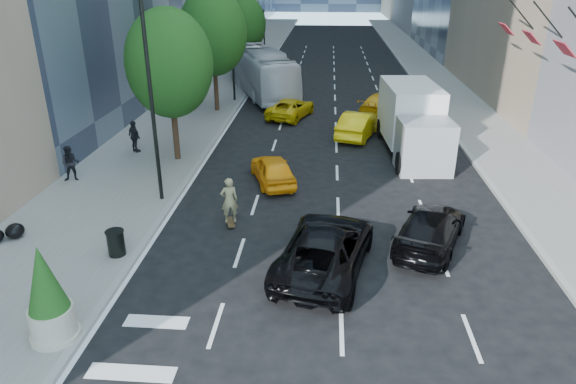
# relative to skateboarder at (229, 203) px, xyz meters

# --- Properties ---
(ground) EXTENTS (160.00, 160.00, 0.00)m
(ground) POSITION_rel_skateboarder_xyz_m (3.20, -2.09, -0.92)
(ground) COLOR black
(ground) RESTS_ON ground
(sidewalk_left) EXTENTS (6.00, 120.00, 0.15)m
(sidewalk_left) POSITION_rel_skateboarder_xyz_m (-5.80, 27.91, -0.84)
(sidewalk_left) COLOR slate
(sidewalk_left) RESTS_ON ground
(sidewalk_right) EXTENTS (4.00, 120.00, 0.15)m
(sidewalk_right) POSITION_rel_skateboarder_xyz_m (13.20, 27.91, -0.84)
(sidewalk_right) COLOR slate
(sidewalk_right) RESTS_ON ground
(lamp_near) EXTENTS (2.13, 0.22, 10.00)m
(lamp_near) POSITION_rel_skateboarder_xyz_m (-3.12, 1.91, 4.90)
(lamp_near) COLOR black
(lamp_near) RESTS_ON sidewalk_left
(lamp_far) EXTENTS (2.13, 0.22, 10.00)m
(lamp_far) POSITION_rel_skateboarder_xyz_m (-3.12, 19.91, 4.90)
(lamp_far) COLOR black
(lamp_far) RESTS_ON sidewalk_left
(tree_near) EXTENTS (4.20, 4.20, 7.46)m
(tree_near) POSITION_rel_skateboarder_xyz_m (-4.00, 6.91, 4.05)
(tree_near) COLOR black
(tree_near) RESTS_ON sidewalk_left
(tree_mid) EXTENTS (4.50, 4.50, 7.99)m
(tree_mid) POSITION_rel_skateboarder_xyz_m (-4.00, 16.91, 4.40)
(tree_mid) COLOR black
(tree_mid) RESTS_ON sidewalk_left
(tree_far) EXTENTS (3.90, 3.90, 6.92)m
(tree_far) POSITION_rel_skateboarder_xyz_m (-4.00, 29.91, 3.71)
(tree_far) COLOR black
(tree_far) RESTS_ON sidewalk_left
(traffic_signal) EXTENTS (2.48, 0.53, 5.20)m
(traffic_signal) POSITION_rel_skateboarder_xyz_m (-3.20, 37.91, 3.32)
(traffic_signal) COLOR black
(traffic_signal) RESTS_ON sidewalk_left
(facade_flags) EXTENTS (1.85, 13.30, 2.05)m
(facade_flags) POSITION_rel_skateboarder_xyz_m (13.84, 7.91, 5.27)
(facade_flags) COLOR black
(facade_flags) RESTS_ON ground
(skateboarder) EXTENTS (0.77, 0.63, 1.83)m
(skateboarder) POSITION_rel_skateboarder_xyz_m (0.00, 0.00, 0.00)
(skateboarder) COLOR #8A8056
(skateboarder) RESTS_ON ground
(black_sedan_lincoln) EXTENTS (3.71, 6.00, 1.55)m
(black_sedan_lincoln) POSITION_rel_skateboarder_xyz_m (3.70, -2.91, -0.14)
(black_sedan_lincoln) COLOR black
(black_sedan_lincoln) RESTS_ON ground
(black_sedan_mercedes) EXTENTS (3.55, 5.16, 1.39)m
(black_sedan_mercedes) POSITION_rel_skateboarder_xyz_m (7.40, -1.09, -0.22)
(black_sedan_mercedes) COLOR black
(black_sedan_mercedes) RESTS_ON ground
(taxi_a) EXTENTS (2.72, 4.17, 1.32)m
(taxi_a) POSITION_rel_skateboarder_xyz_m (1.20, 4.41, -0.26)
(taxi_a) COLOR #FF9B0D
(taxi_a) RESTS_ON ground
(taxi_b) EXTENTS (2.96, 4.89, 1.52)m
(taxi_b) POSITION_rel_skateboarder_xyz_m (5.51, 11.91, -0.15)
(taxi_b) COLOR yellow
(taxi_b) RESTS_ON ground
(taxi_c) EXTENTS (3.41, 5.02, 1.28)m
(taxi_c) POSITION_rel_skateboarder_xyz_m (1.20, 15.91, -0.28)
(taxi_c) COLOR gold
(taxi_c) RESTS_ON ground
(taxi_d) EXTENTS (4.07, 5.63, 1.51)m
(taxi_d) POSITION_rel_skateboarder_xyz_m (7.40, 16.95, -0.16)
(taxi_d) COLOR #F1AA0C
(taxi_d) RESTS_ON ground
(city_bus) EXTENTS (7.01, 12.64, 3.46)m
(city_bus) POSITION_rel_skateboarder_xyz_m (-1.60, 22.94, 0.81)
(city_bus) COLOR silver
(city_bus) RESTS_ON ground
(box_truck) EXTENTS (3.18, 7.50, 3.50)m
(box_truck) POSITION_rel_skateboarder_xyz_m (8.18, 9.24, 0.87)
(box_truck) COLOR silver
(box_truck) RESTS_ON ground
(pedestrian_a) EXTENTS (0.94, 0.81, 1.66)m
(pedestrian_a) POSITION_rel_skateboarder_xyz_m (-8.00, 3.59, 0.06)
(pedestrian_a) COLOR black
(pedestrian_a) RESTS_ON sidewalk_left
(pedestrian_b) EXTENTS (1.04, 0.96, 1.71)m
(pedestrian_b) POSITION_rel_skateboarder_xyz_m (-6.51, 7.78, 0.09)
(pedestrian_b) COLOR black
(pedestrian_b) RESTS_ON sidewalk_left
(trash_can) EXTENTS (0.58, 0.58, 0.87)m
(trash_can) POSITION_rel_skateboarder_xyz_m (-3.40, -2.79, -0.33)
(trash_can) COLOR black
(trash_can) RESTS_ON sidewalk_left
(planter_shrub) EXTENTS (1.14, 1.14, 2.75)m
(planter_shrub) POSITION_rel_skateboarder_xyz_m (-3.40, -7.09, 0.54)
(planter_shrub) COLOR #BAAF9A
(planter_shrub) RESTS_ON sidewalk_left
(garbage_bags) EXTENTS (1.10, 1.06, 0.54)m
(garbage_bags) POSITION_rel_skateboarder_xyz_m (-7.75, -2.05, -0.51)
(garbage_bags) COLOR black
(garbage_bags) RESTS_ON sidewalk_left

